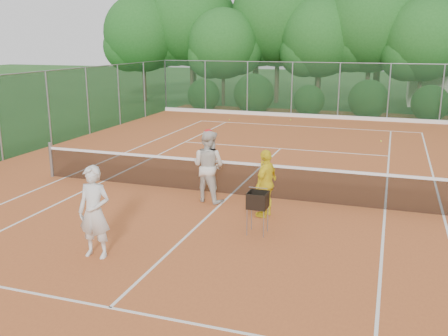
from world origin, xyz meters
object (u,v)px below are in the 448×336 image
Objects in this scene: player_center_grp at (208,166)px; ball_hopper at (258,201)px; player_white at (94,212)px; player_yellow at (266,183)px.

player_center_grp is 2.03× the size of ball_hopper.
player_center_grp reaches higher than player_white.
player_yellow is 1.19m from ball_hopper.
player_white reaches higher than player_yellow.
player_yellow reaches higher than ball_hopper.
player_center_grp reaches higher than ball_hopper.
player_white is 1.12× the size of player_yellow.
ball_hopper is (0.11, -1.19, -0.07)m from player_yellow.
player_center_grp is at bearing 75.83° from player_white.
player_white is at bearing -102.38° from player_center_grp.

